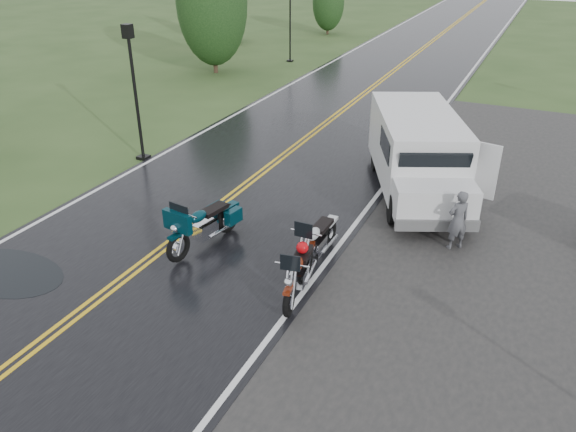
% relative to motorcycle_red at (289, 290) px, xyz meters
% --- Properties ---
extents(ground, '(120.00, 120.00, 0.00)m').
position_rel_motorcycle_red_xyz_m(ground, '(-3.86, 0.22, -0.65)').
color(ground, '#2D471E').
rests_on(ground, ground).
extents(road, '(8.00, 100.00, 0.04)m').
position_rel_motorcycle_red_xyz_m(road, '(-3.86, 10.22, -0.63)').
color(road, black).
rests_on(road, ground).
extents(motorcycle_red, '(1.17, 2.31, 1.30)m').
position_rel_motorcycle_red_xyz_m(motorcycle_red, '(0.00, 0.00, 0.00)').
color(motorcycle_red, '#5E1B0A').
rests_on(motorcycle_red, ground).
extents(motorcycle_teal, '(1.26, 2.52, 1.42)m').
position_rel_motorcycle_red_xyz_m(motorcycle_teal, '(-3.14, 0.75, 0.06)').
color(motorcycle_teal, '#042831').
rests_on(motorcycle_teal, ground).
extents(motorcycle_silver, '(0.83, 2.27, 1.34)m').
position_rel_motorcycle_red_xyz_m(motorcycle_silver, '(-0.29, 1.25, 0.02)').
color(motorcycle_silver, '#B4B8BD').
rests_on(motorcycle_silver, ground).
extents(van_white, '(4.42, 6.30, 2.32)m').
position_rel_motorcycle_red_xyz_m(van_white, '(0.80, 4.75, 0.51)').
color(van_white, silver).
rests_on(van_white, ground).
extents(person_at_van, '(0.65, 0.63, 1.50)m').
position_rel_motorcycle_red_xyz_m(person_at_van, '(2.49, 4.12, 0.10)').
color(person_at_van, '#4A4B4F').
rests_on(person_at_van, ground).
extents(lamp_post_near_left, '(0.38, 0.38, 4.38)m').
position_rel_motorcycle_red_xyz_m(lamp_post_near_left, '(-8.04, 5.72, 1.54)').
color(lamp_post_near_left, black).
rests_on(lamp_post_near_left, ground).
extents(lamp_post_far_left, '(0.32, 0.32, 3.78)m').
position_rel_motorcycle_red_xyz_m(lamp_post_far_left, '(-9.95, 21.59, 1.24)').
color(lamp_post_far_left, black).
rests_on(lamp_post_far_left, ground).
extents(tree_left_mid, '(3.62, 3.62, 5.65)m').
position_rel_motorcycle_red_xyz_m(tree_left_mid, '(-12.39, 17.43, 2.17)').
color(tree_left_mid, '#1E3D19').
rests_on(tree_left_mid, ground).
extents(tree_left_far, '(2.23, 2.23, 3.44)m').
position_rel_motorcycle_red_xyz_m(tree_left_far, '(-11.37, 31.09, 1.07)').
color(tree_left_far, '#1E3D19').
rests_on(tree_left_far, ground).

